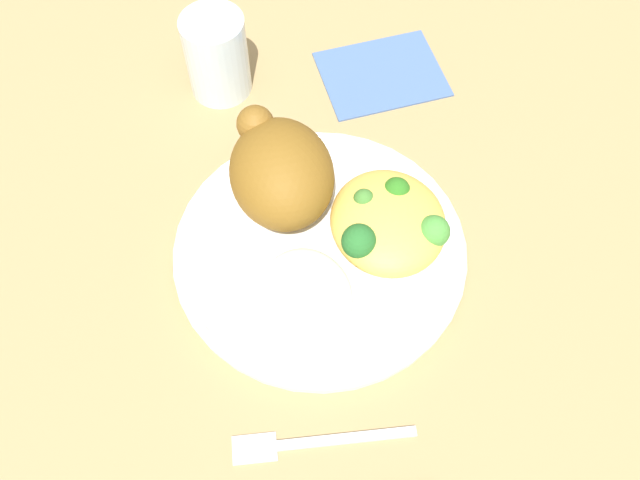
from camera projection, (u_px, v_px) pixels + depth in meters
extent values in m
plane|color=#A08455|center=(320.00, 256.00, 0.62)|extent=(2.00, 2.00, 0.00)
cylinder|color=white|center=(320.00, 252.00, 0.61)|extent=(0.25, 0.25, 0.01)
torus|color=white|center=(320.00, 248.00, 0.61)|extent=(0.26, 0.26, 0.01)
ellipsoid|color=brown|center=(282.00, 174.00, 0.60)|extent=(0.11, 0.09, 0.07)
sphere|color=brown|center=(255.00, 124.00, 0.61)|extent=(0.03, 0.03, 0.03)
ellipsoid|color=white|center=(305.00, 297.00, 0.56)|extent=(0.09, 0.08, 0.04)
ellipsoid|color=gold|center=(388.00, 221.00, 0.60)|extent=(0.11, 0.10, 0.04)
sphere|color=#427C31|center=(364.00, 199.00, 0.59)|extent=(0.02, 0.02, 0.02)
sphere|color=#26672A|center=(359.00, 241.00, 0.57)|extent=(0.03, 0.03, 0.03)
sphere|color=#2D731F|center=(396.00, 191.00, 0.60)|extent=(0.02, 0.02, 0.02)
sphere|color=#49943B|center=(434.00, 231.00, 0.58)|extent=(0.03, 0.03, 0.03)
cube|color=silver|center=(346.00, 438.00, 0.54)|extent=(0.02, 0.11, 0.01)
cube|color=silver|center=(255.00, 448.00, 0.53)|extent=(0.03, 0.04, 0.00)
cylinder|color=silver|center=(217.00, 56.00, 0.68)|extent=(0.06, 0.06, 0.09)
cube|color=#47669E|center=(382.00, 73.00, 0.73)|extent=(0.10, 0.13, 0.00)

